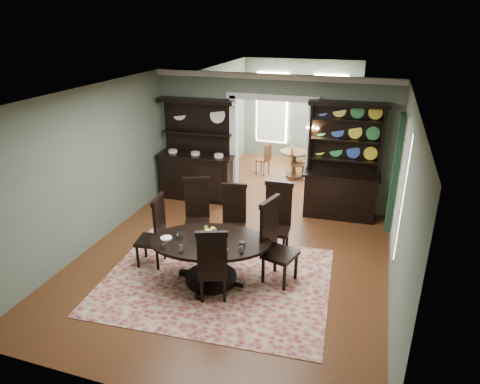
# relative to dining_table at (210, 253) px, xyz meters

# --- Properties ---
(room) EXTENTS (5.51, 6.01, 3.01)m
(room) POSITION_rel_dining_table_xyz_m (0.11, 0.60, 1.03)
(room) COLOR #562E16
(room) RESTS_ON ground
(parlor) EXTENTS (3.51, 3.50, 3.01)m
(parlor) POSITION_rel_dining_table_xyz_m (0.11, 6.09, 0.97)
(parlor) COLOR #562E16
(parlor) RESTS_ON ground
(doorway_trim) EXTENTS (2.08, 0.25, 2.57)m
(doorway_trim) POSITION_rel_dining_table_xyz_m (0.11, 3.56, 1.08)
(doorway_trim) COLOR silver
(doorway_trim) RESTS_ON floor
(right_window) EXTENTS (0.15, 1.47, 2.12)m
(right_window) POSITION_rel_dining_table_xyz_m (2.80, 1.48, 1.06)
(right_window) COLOR white
(right_window) RESTS_ON wall_right
(wall_sconce) EXTENTS (0.27, 0.21, 0.21)m
(wall_sconce) POSITION_rel_dining_table_xyz_m (1.06, 3.40, 1.35)
(wall_sconce) COLOR #B48630
(wall_sconce) RESTS_ON back_wall_right
(rug) EXTENTS (3.94, 3.20, 0.01)m
(rug) POSITION_rel_dining_table_xyz_m (0.08, 0.04, -0.54)
(rug) COLOR maroon
(rug) RESTS_ON floor
(dining_table) EXTENTS (2.21, 2.21, 0.78)m
(dining_table) POSITION_rel_dining_table_xyz_m (0.00, 0.00, 0.00)
(dining_table) COLOR black
(dining_table) RESTS_ON rug
(centerpiece) EXTENTS (1.46, 0.94, 0.24)m
(centerpiece) POSITION_rel_dining_table_xyz_m (-0.02, -0.01, 0.31)
(centerpiece) COLOR silver
(centerpiece) RESTS_ON dining_table
(chair_far_left) EXTENTS (0.62, 0.61, 1.32)m
(chair_far_left) POSITION_rel_dining_table_xyz_m (-0.75, 1.20, 0.15)
(chair_far_left) COLOR black
(chair_far_left) RESTS_ON rug
(chair_far_mid) EXTENTS (0.56, 0.54, 1.28)m
(chair_far_mid) POSITION_rel_dining_table_xyz_m (-0.01, 1.23, 0.13)
(chair_far_mid) COLOR black
(chair_far_mid) RESTS_ON rug
(chair_far_right) EXTENTS (0.53, 0.50, 1.37)m
(chair_far_right) POSITION_rel_dining_table_xyz_m (0.80, 1.33, 0.18)
(chair_far_right) COLOR black
(chair_far_right) RESTS_ON rug
(chair_end_left) EXTENTS (0.53, 0.55, 1.32)m
(chair_end_left) POSITION_rel_dining_table_xyz_m (-1.11, 0.19, 0.15)
(chair_end_left) COLOR black
(chair_end_left) RESTS_ON rug
(chair_end_right) EXTENTS (0.64, 0.65, 1.45)m
(chair_end_right) POSITION_rel_dining_table_xyz_m (0.97, 0.39, 0.22)
(chair_end_right) COLOR black
(chair_end_right) RESTS_ON rug
(chair_near) EXTENTS (0.59, 0.57, 1.26)m
(chair_near) POSITION_rel_dining_table_xyz_m (0.23, -0.48, 0.12)
(chair_near) COLOR black
(chair_near) RESTS_ON rug
(sideboard) EXTENTS (1.84, 0.71, 2.39)m
(sideboard) POSITION_rel_dining_table_xyz_m (-1.63, 3.28, 0.29)
(sideboard) COLOR black
(sideboard) RESTS_ON floor
(welsh_dresser) EXTENTS (1.65, 0.68, 2.53)m
(welsh_dresser) POSITION_rel_dining_table_xyz_m (1.76, 3.28, 0.37)
(welsh_dresser) COLOR black
(welsh_dresser) RESTS_ON floor
(parlor_table) EXTENTS (0.80, 0.80, 0.74)m
(parlor_table) POSITION_rel_dining_table_xyz_m (0.32, 5.40, -0.06)
(parlor_table) COLOR #553118
(parlor_table) RESTS_ON parlor_floor
(parlor_chair_left) EXTENTS (0.41, 0.40, 0.88)m
(parlor_chair_left) POSITION_rel_dining_table_xyz_m (-0.51, 5.35, -0.07)
(parlor_chair_left) COLOR #553118
(parlor_chair_left) RESTS_ON parlor_floor
(parlor_chair_right) EXTENTS (0.43, 0.42, 0.95)m
(parlor_chair_right) POSITION_rel_dining_table_xyz_m (0.39, 5.17, -0.03)
(parlor_chair_right) COLOR #553118
(parlor_chair_right) RESTS_ON parlor_floor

